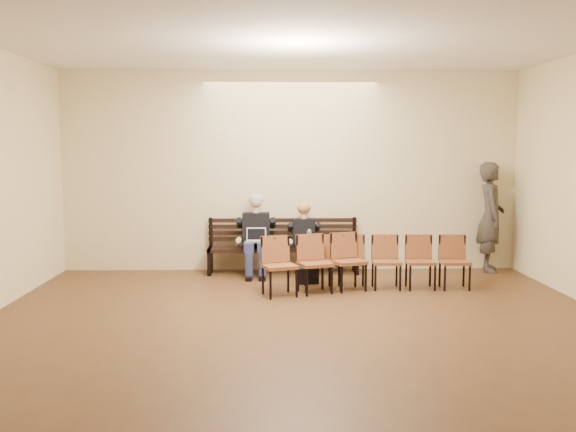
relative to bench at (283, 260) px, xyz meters
name	(u,v)px	position (x,y,z in m)	size (l,w,h in m)	color
ground	(306,361)	(0.14, -4.65, -0.23)	(10.00, 10.00, 0.00)	#54381C
room_walls	(303,113)	(0.14, -3.86, 2.31)	(8.02, 10.01, 3.51)	beige
bench	(283,260)	(0.00, 0.00, 0.00)	(2.60, 0.90, 0.45)	black
seated_man	(256,235)	(-0.46, -0.12, 0.46)	(0.57, 0.79, 1.38)	black
seated_woman	(304,242)	(0.36, -0.12, 0.33)	(0.48, 0.66, 1.11)	black
laptop	(256,244)	(-0.46, -0.35, 0.34)	(0.33, 0.26, 0.24)	silver
water_bottle	(309,243)	(0.43, -0.39, 0.35)	(0.08, 0.08, 0.25)	silver
bag	(307,275)	(0.37, -0.84, -0.10)	(0.35, 0.24, 0.26)	black
passerby	(491,209)	(3.64, 0.10, 0.88)	(0.81, 0.53, 2.21)	#3B3530
chair_row_front	(315,264)	(0.44, -1.55, 0.21)	(1.57, 0.48, 0.88)	brown
chair_row_back	(386,262)	(1.56, -1.29, 0.19)	(2.53, 0.45, 0.83)	brown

